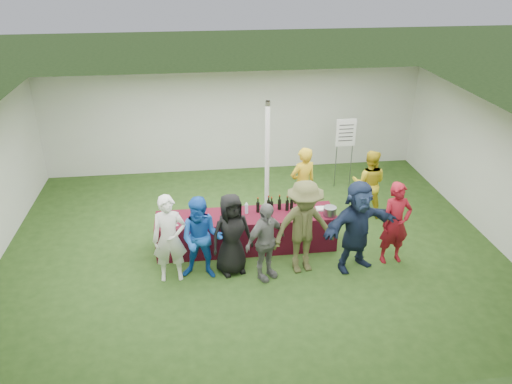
{
  "coord_description": "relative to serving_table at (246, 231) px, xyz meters",
  "views": [
    {
      "loc": [
        -1.01,
        -8.76,
        5.54
      ],
      "look_at": [
        0.09,
        -0.08,
        1.25
      ],
      "focal_mm": 35.0,
      "sensor_mm": 36.0,
      "label": 1
    }
  ],
  "objects": [
    {
      "name": "customer_2",
      "position": [
        -0.36,
        -0.8,
        0.43
      ],
      "size": [
        0.9,
        0.72,
        1.61
      ],
      "primitive_type": "imported",
      "rotation": [
        0.0,
        0.0,
        0.29
      ],
      "color": "black",
      "rests_on": "ground"
    },
    {
      "name": "customer_4",
      "position": [
        0.97,
        -0.93,
        0.55
      ],
      "size": [
        1.3,
        0.89,
        1.85
      ],
      "primitive_type": "imported",
      "rotation": [
        0.0,
        0.0,
        0.18
      ],
      "color": "#4C4D29",
      "rests_on": "ground"
    },
    {
      "name": "dump_bucket",
      "position": [
        1.65,
        -0.22,
        0.46
      ],
      "size": [
        0.26,
        0.26,
        0.18
      ],
      "primitive_type": "cylinder",
      "color": "slate",
      "rests_on": "serving_table"
    },
    {
      "name": "water_bottle",
      "position": [
        0.02,
        0.08,
        0.48
      ],
      "size": [
        0.07,
        0.07,
        0.23
      ],
      "color": "silver",
      "rests_on": "serving_table"
    },
    {
      "name": "tent",
      "position": [
        0.61,
        1.28,
        0.98
      ],
      "size": [
        10.0,
        10.0,
        10.0
      ],
      "color": "white",
      "rests_on": "ground"
    },
    {
      "name": "wine_bottles",
      "position": [
        0.63,
        0.12,
        0.5
      ],
      "size": [
        0.77,
        0.14,
        0.32
      ],
      "color": "black",
      "rests_on": "serving_table"
    },
    {
      "name": "customer_0",
      "position": [
        -1.48,
        -0.89,
        0.47
      ],
      "size": [
        0.63,
        0.43,
        1.69
      ],
      "primitive_type": "imported",
      "rotation": [
        0.0,
        0.0,
        0.04
      ],
      "color": "white",
      "rests_on": "ground"
    },
    {
      "name": "bar_towel",
      "position": [
        1.57,
        0.05,
        0.39
      ],
      "size": [
        0.25,
        0.18,
        0.03
      ],
      "primitive_type": "cube",
      "color": "white",
      "rests_on": "serving_table"
    },
    {
      "name": "customer_6",
      "position": [
        2.77,
        -0.84,
        0.46
      ],
      "size": [
        0.64,
        0.46,
        1.67
      ],
      "primitive_type": "imported",
      "rotation": [
        0.0,
        0.0,
        0.1
      ],
      "color": "maroon",
      "rests_on": "ground"
    },
    {
      "name": "customer_5",
      "position": [
        1.97,
        -0.96,
        0.53
      ],
      "size": [
        1.75,
        1.06,
        1.8
      ],
      "primitive_type": "imported",
      "rotation": [
        0.0,
        0.0,
        0.34
      ],
      "color": "#1A2642",
      "rests_on": "ground"
    },
    {
      "name": "wine_list_sign",
      "position": [
        2.77,
        2.61,
        0.94
      ],
      "size": [
        0.5,
        0.03,
        1.8
      ],
      "color": "slate",
      "rests_on": "ground"
    },
    {
      "name": "customer_3",
      "position": [
        0.23,
        -1.08,
        0.39
      ],
      "size": [
        0.96,
        0.82,
        1.54
      ],
      "primitive_type": "imported",
      "rotation": [
        0.0,
        0.0,
        0.59
      ],
      "color": "slate",
      "rests_on": "ground"
    },
    {
      "name": "staff_pourer",
      "position": [
        1.37,
        1.02,
        0.49
      ],
      "size": [
        0.73,
        0.6,
        1.73
      ],
      "primitive_type": "imported",
      "rotation": [
        0.0,
        0.0,
        3.48
      ],
      "color": "gold",
      "rests_on": "ground"
    },
    {
      "name": "ground",
      "position": [
        0.11,
        0.08,
        -0.38
      ],
      "size": [
        60.0,
        60.0,
        0.0
      ],
      "primitive_type": "plane",
      "color": "#284719",
      "rests_on": "ground"
    },
    {
      "name": "wine_glasses",
      "position": [
        -0.43,
        -0.25,
        0.49
      ],
      "size": [
        2.75,
        0.14,
        0.16
      ],
      "color": "silver",
      "rests_on": "serving_table"
    },
    {
      "name": "staff_back",
      "position": [
        2.9,
        1.07,
        0.41
      ],
      "size": [
        0.93,
        0.83,
        1.57
      ],
      "primitive_type": "imported",
      "rotation": [
        0.0,
        0.0,
        2.76
      ],
      "color": "gold",
      "rests_on": "ground"
    },
    {
      "name": "serving_table",
      "position": [
        0.0,
        0.0,
        0.0
      ],
      "size": [
        3.6,
        0.8,
        0.75
      ],
      "primitive_type": "cube",
      "color": "#530C1B",
      "rests_on": "ground"
    },
    {
      "name": "customer_1",
      "position": [
        -0.91,
        -0.9,
        0.44
      ],
      "size": [
        0.9,
        0.76,
        1.63
      ],
      "primitive_type": "imported",
      "rotation": [
        0.0,
        0.0,
        -0.2
      ],
      "color": "blue",
      "rests_on": "ground"
    }
  ]
}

